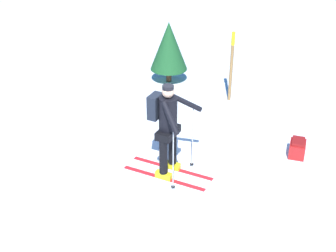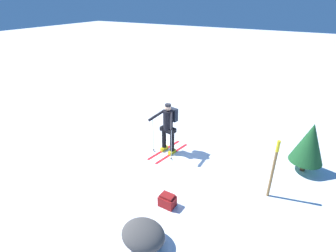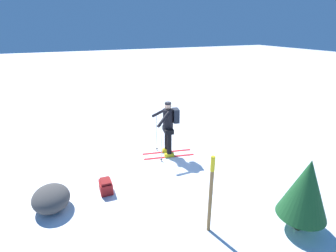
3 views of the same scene
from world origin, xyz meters
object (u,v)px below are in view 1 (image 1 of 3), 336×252
pine_tree (169,46)px  dropped_backpack (297,148)px  skier (167,125)px  trail_marker (232,62)px

pine_tree → dropped_backpack: bearing=49.6°
skier → pine_tree: size_ratio=1.11×
pine_tree → trail_marker: bearing=67.5°
skier → pine_tree: bearing=-165.1°
skier → pine_tree: 4.29m
skier → trail_marker: (-3.43, 0.62, -0.04)m
trail_marker → dropped_backpack: bearing=37.5°
dropped_backpack → pine_tree: bearing=-130.4°
dropped_backpack → pine_tree: pine_tree is taller
trail_marker → pine_tree: trail_marker is taller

